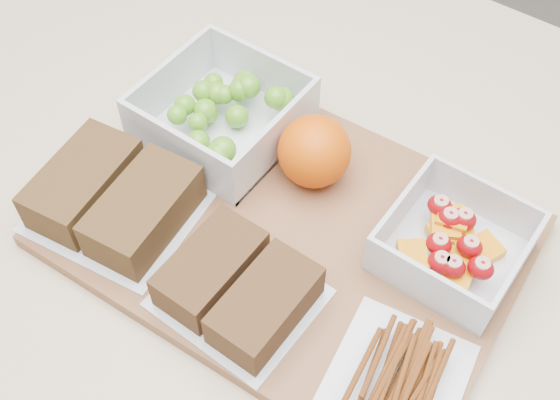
{
  "coord_description": "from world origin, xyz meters",
  "views": [
    {
      "loc": [
        0.23,
        -0.31,
        1.46
      ],
      "look_at": [
        -0.01,
        0.02,
        0.93
      ],
      "focal_mm": 45.0,
      "sensor_mm": 36.0,
      "label": 1
    }
  ],
  "objects_px": {
    "fruit_container": "(453,245)",
    "pretzel_bag": "(396,378)",
    "sandwich_bag_left": "(114,198)",
    "orange": "(314,151)",
    "sandwich_bag_center": "(238,287)",
    "grape_container": "(225,113)",
    "cutting_board": "(288,231)"
  },
  "relations": [
    {
      "from": "cutting_board",
      "to": "sandwich_bag_center",
      "type": "distance_m",
      "value": 0.09
    },
    {
      "from": "cutting_board",
      "to": "sandwich_bag_center",
      "type": "height_order",
      "value": "sandwich_bag_center"
    },
    {
      "from": "orange",
      "to": "sandwich_bag_center",
      "type": "xyz_separation_m",
      "value": [
        0.03,
        -0.15,
        -0.02
      ]
    },
    {
      "from": "orange",
      "to": "sandwich_bag_center",
      "type": "relative_size",
      "value": 0.54
    },
    {
      "from": "fruit_container",
      "to": "pretzel_bag",
      "type": "height_order",
      "value": "fruit_container"
    },
    {
      "from": "sandwich_bag_left",
      "to": "pretzel_bag",
      "type": "relative_size",
      "value": 1.16
    },
    {
      "from": "fruit_container",
      "to": "sandwich_bag_left",
      "type": "distance_m",
      "value": 0.31
    },
    {
      "from": "sandwich_bag_left",
      "to": "sandwich_bag_center",
      "type": "relative_size",
      "value": 1.25
    },
    {
      "from": "cutting_board",
      "to": "pretzel_bag",
      "type": "height_order",
      "value": "pretzel_bag"
    },
    {
      "from": "fruit_container",
      "to": "sandwich_bag_left",
      "type": "height_order",
      "value": "fruit_container"
    },
    {
      "from": "cutting_board",
      "to": "sandwich_bag_left",
      "type": "xyz_separation_m",
      "value": [
        -0.14,
        -0.08,
        0.03
      ]
    },
    {
      "from": "fruit_container",
      "to": "orange",
      "type": "height_order",
      "value": "orange"
    },
    {
      "from": "sandwich_bag_center",
      "to": "fruit_container",
      "type": "bearing_deg",
      "value": 48.74
    },
    {
      "from": "grape_container",
      "to": "cutting_board",
      "type": "bearing_deg",
      "value": -26.65
    },
    {
      "from": "fruit_container",
      "to": "sandwich_bag_left",
      "type": "relative_size",
      "value": 0.71
    },
    {
      "from": "cutting_board",
      "to": "orange",
      "type": "relative_size",
      "value": 5.89
    },
    {
      "from": "cutting_board",
      "to": "fruit_container",
      "type": "height_order",
      "value": "fruit_container"
    },
    {
      "from": "grape_container",
      "to": "orange",
      "type": "bearing_deg",
      "value": 1.91
    },
    {
      "from": "fruit_container",
      "to": "sandwich_bag_left",
      "type": "bearing_deg",
      "value": -153.42
    },
    {
      "from": "sandwich_bag_left",
      "to": "pretzel_bag",
      "type": "xyz_separation_m",
      "value": [
        0.3,
        0.0,
        -0.01
      ]
    },
    {
      "from": "grape_container",
      "to": "fruit_container",
      "type": "xyz_separation_m",
      "value": [
        0.26,
        -0.0,
        -0.01
      ]
    },
    {
      "from": "orange",
      "to": "sandwich_bag_left",
      "type": "xyz_separation_m",
      "value": [
        -0.13,
        -0.15,
        -0.01
      ]
    },
    {
      "from": "orange",
      "to": "fruit_container",
      "type": "bearing_deg",
      "value": -2.35
    },
    {
      "from": "cutting_board",
      "to": "pretzel_bag",
      "type": "distance_m",
      "value": 0.18
    },
    {
      "from": "cutting_board",
      "to": "grape_container",
      "type": "distance_m",
      "value": 0.14
    },
    {
      "from": "sandwich_bag_left",
      "to": "pretzel_bag",
      "type": "bearing_deg",
      "value": 0.75
    },
    {
      "from": "orange",
      "to": "pretzel_bag",
      "type": "height_order",
      "value": "orange"
    },
    {
      "from": "cutting_board",
      "to": "sandwich_bag_center",
      "type": "relative_size",
      "value": 3.18
    },
    {
      "from": "cutting_board",
      "to": "fruit_container",
      "type": "xyz_separation_m",
      "value": [
        0.14,
        0.06,
        0.03
      ]
    },
    {
      "from": "cutting_board",
      "to": "sandwich_bag_left",
      "type": "bearing_deg",
      "value": -153.06
    },
    {
      "from": "orange",
      "to": "cutting_board",
      "type": "bearing_deg",
      "value": -76.14
    },
    {
      "from": "sandwich_bag_center",
      "to": "pretzel_bag",
      "type": "distance_m",
      "value": 0.15
    }
  ]
}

